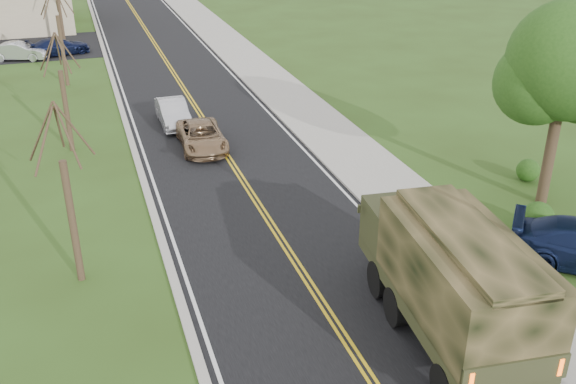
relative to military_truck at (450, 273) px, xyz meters
name	(u,v)px	position (x,y,z in m)	size (l,w,h in m)	color
road	(163,56)	(-2.71, 36.33, -2.14)	(8.00, 120.00, 0.01)	black
curb_right	(216,51)	(1.44, 36.33, -2.09)	(0.30, 120.00, 0.12)	#9E998E
sidewalk_right	(238,50)	(3.19, 36.33, -2.10)	(3.20, 120.00, 0.10)	#9E998E
curb_left	(106,60)	(-6.86, 36.33, -2.10)	(0.30, 120.00, 0.10)	#9E998E
leafy_tree	(566,70)	(8.30, 6.34, 3.35)	(4.83, 4.50, 8.10)	#38281C
bare_tree_a	(70,208)	(-9.71, 6.33, 0.48)	(1.93, 2.26, 6.08)	#38281C
bare_tree_b	(65,101)	(-9.71, 18.33, 0.33)	(1.83, 2.14, 5.73)	#38281C
bare_tree_c	(61,42)	(-9.71, 30.33, 0.63)	(2.04, 2.39, 6.42)	#38281C
bare_tree_d	(60,14)	(-9.71, 42.33, 0.40)	(1.88, 2.20, 5.91)	#38281C
military_truck	(450,273)	(0.00, 0.00, 0.00)	(3.37, 7.74, 3.75)	black
suv_champagne	(202,136)	(-3.62, 16.59, -1.52)	(2.09, 4.53, 1.26)	#927352
sedan_silver	(173,113)	(-4.40, 20.49, -1.47)	(1.43, 4.10, 1.35)	#B9B8BD
lot_car_silver	(19,51)	(-12.93, 38.40, -1.48)	(1.40, 4.02, 1.32)	silver
lot_car_navy	(59,46)	(-10.09, 39.18, -1.49)	(1.83, 4.51, 1.31)	#0E1433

